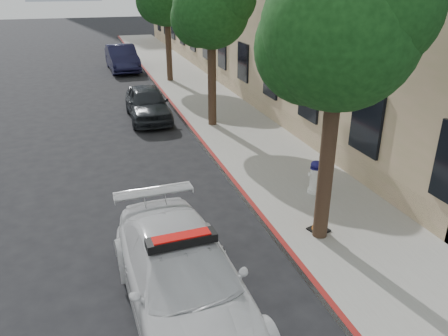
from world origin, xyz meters
TOP-DOWN VIEW (x-y plane):
  - ground at (0.00, 0.00)m, footprint 120.00×120.00m
  - sidewalk at (3.60, 10.00)m, footprint 3.20×50.00m
  - curb_strip at (2.06, 10.00)m, footprint 0.12×50.00m
  - tree_near at (2.93, -2.01)m, footprint 2.92×2.82m
  - tree_mid at (2.93, 5.99)m, footprint 2.77×2.64m
  - police_car at (-0.26, -3.19)m, footprint 2.05×4.62m
  - parked_car_mid at (0.81, 7.84)m, footprint 1.55×3.77m
  - parked_car_far at (0.85, 18.25)m, footprint 1.75×4.57m
  - fire_hydrant at (3.75, -0.18)m, footprint 0.35×0.33m
  - traffic_cone at (2.97, -1.83)m, footprint 0.48×0.48m

SIDE VIEW (x-z plane):
  - ground at x=0.00m, z-range 0.00..0.00m
  - sidewalk at x=3.60m, z-range 0.00..0.15m
  - curb_strip at x=2.06m, z-range 0.00..0.15m
  - traffic_cone at x=2.97m, z-range 0.15..0.87m
  - fire_hydrant at x=3.75m, z-range 0.14..0.99m
  - parked_car_mid at x=0.81m, z-range 0.00..1.28m
  - police_car at x=-0.26m, z-range -0.07..1.39m
  - parked_car_far at x=0.85m, z-range 0.00..1.49m
  - tree_mid at x=2.93m, z-range 1.45..6.88m
  - tree_near at x=2.93m, z-range 1.46..7.08m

